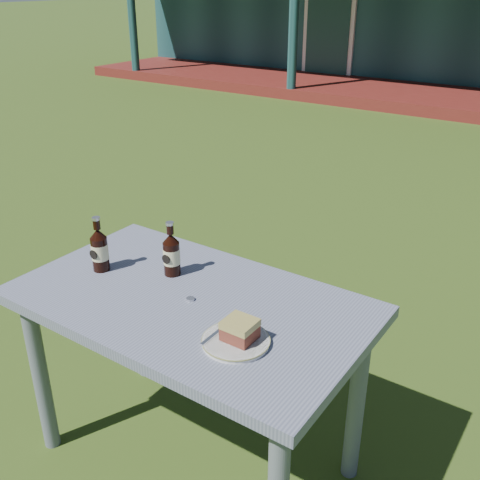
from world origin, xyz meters
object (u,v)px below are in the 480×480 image
Objects in this scene: plate at (236,341)px; cake_slice at (240,330)px; cafe_table at (190,324)px; cola_bottle_far at (100,249)px; cola_bottle_near at (171,254)px.

cake_slice reaches higher than plate.
cafe_table is at bearing 156.16° from plate.
cola_bottle_far reaches higher than cafe_table.
plate is (0.28, -0.12, 0.11)m from cafe_table.
cake_slice is (0.28, -0.11, 0.15)m from cafe_table.
cola_bottle_far is at bearing 171.72° from plate.
cafe_table is 0.34m from cake_slice.
cola_bottle_far is (-0.68, 0.09, 0.04)m from cake_slice.
cola_bottle_far is at bearing 172.66° from cake_slice.
cafe_table is 5.88× the size of plate.
cola_bottle_far reaches higher than cola_bottle_near.
cola_bottle_near is 0.98× the size of cola_bottle_far.
cola_bottle_near reaches higher than plate.
cafe_table is 0.32m from plate.
cola_bottle_far reaches higher than cake_slice.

